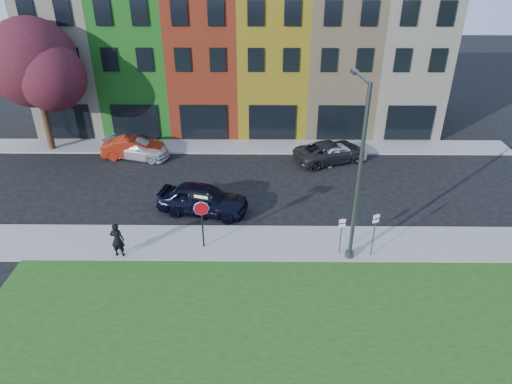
{
  "coord_description": "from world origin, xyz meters",
  "views": [
    {
      "loc": [
        -0.89,
        -15.43,
        13.16
      ],
      "look_at": [
        -1.07,
        4.0,
        2.4
      ],
      "focal_mm": 32.0,
      "sensor_mm": 36.0,
      "label": 1
    }
  ],
  "objects_px": {
    "stop_sign": "(201,209)",
    "man": "(117,240)",
    "sedan_near": "(203,199)",
    "street_lamp": "(357,175)"
  },
  "relations": [
    {
      "from": "stop_sign",
      "to": "man",
      "type": "relative_size",
      "value": 1.67
    },
    {
      "from": "stop_sign",
      "to": "sedan_near",
      "type": "relative_size",
      "value": 0.57
    },
    {
      "from": "sedan_near",
      "to": "stop_sign",
      "type": "bearing_deg",
      "value": -161.69
    },
    {
      "from": "street_lamp",
      "to": "man",
      "type": "bearing_deg",
      "value": 175.14
    },
    {
      "from": "sedan_near",
      "to": "street_lamp",
      "type": "relative_size",
      "value": 0.63
    },
    {
      "from": "stop_sign",
      "to": "sedan_near",
      "type": "bearing_deg",
      "value": 112.81
    },
    {
      "from": "man",
      "to": "stop_sign",
      "type": "bearing_deg",
      "value": -165.95
    },
    {
      "from": "stop_sign",
      "to": "man",
      "type": "distance_m",
      "value": 4.14
    },
    {
      "from": "stop_sign",
      "to": "man",
      "type": "height_order",
      "value": "stop_sign"
    },
    {
      "from": "sedan_near",
      "to": "street_lamp",
      "type": "height_order",
      "value": "street_lamp"
    }
  ]
}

